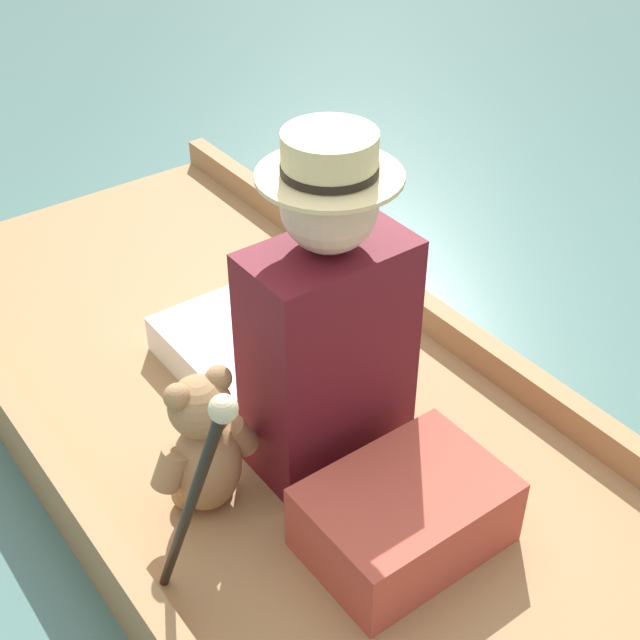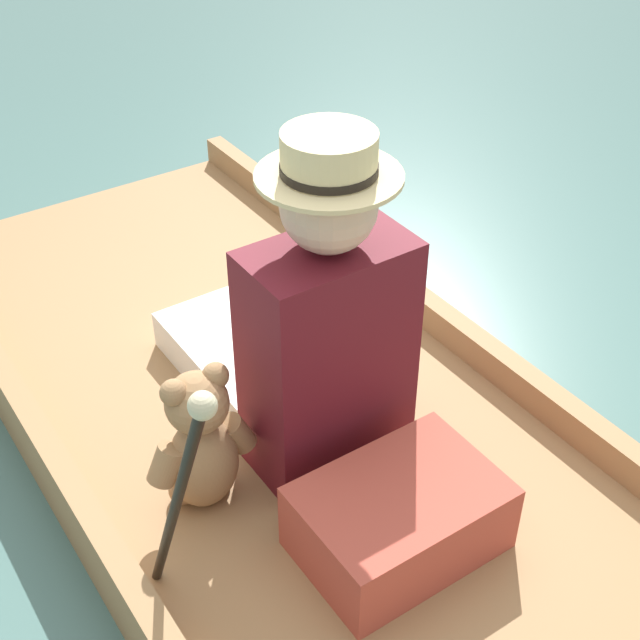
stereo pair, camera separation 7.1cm
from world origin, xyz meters
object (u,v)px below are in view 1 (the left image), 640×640
at_px(teddy_bear, 204,447).
at_px(seated_person, 305,334).
at_px(walking_cane, 194,495).
at_px(wine_glass, 339,298).

bearing_deg(teddy_bear, seated_person, 10.97).
height_order(seated_person, teddy_bear, seated_person).
xyz_separation_m(teddy_bear, walking_cane, (-0.19, -0.34, 0.27)).
distance_m(wine_glass, walking_cane, 1.13).
distance_m(teddy_bear, walking_cane, 0.47).
distance_m(seated_person, wine_glass, 0.47).
bearing_deg(seated_person, teddy_bear, -161.32).
bearing_deg(seated_person, walking_cane, -134.69).
bearing_deg(wine_glass, seated_person, -138.35).
xyz_separation_m(seated_person, teddy_bear, (-0.32, -0.06, -0.13)).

